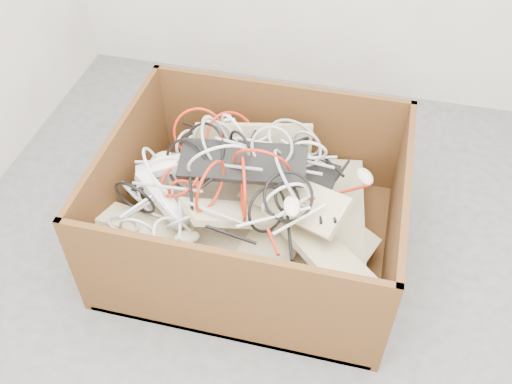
% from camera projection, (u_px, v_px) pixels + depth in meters
% --- Properties ---
extents(ground, '(3.00, 3.00, 0.00)m').
position_uv_depth(ground, '(290.00, 305.00, 2.24)').
color(ground, '#4A4A4C').
rests_on(ground, ground).
extents(room_shell, '(3.04, 3.04, 2.50)m').
position_uv_depth(room_shell, '(313.00, 12.00, 1.34)').
color(room_shell, silver).
rests_on(room_shell, ground).
extents(cardboard_box, '(1.14, 0.95, 0.52)m').
position_uv_depth(cardboard_box, '(251.00, 222.00, 2.36)').
color(cardboard_box, '#3A1F0E').
rests_on(cardboard_box, ground).
extents(keyboard_pile, '(1.12, 0.88, 0.40)m').
position_uv_depth(keyboard_pile, '(257.00, 200.00, 2.25)').
color(keyboard_pile, beige).
rests_on(keyboard_pile, cardboard_box).
extents(mice_scatter, '(0.94, 0.69, 0.21)m').
position_uv_depth(mice_scatter, '(247.00, 192.00, 2.19)').
color(mice_scatter, beige).
rests_on(mice_scatter, keyboard_pile).
extents(power_strip_left, '(0.31, 0.16, 0.13)m').
position_uv_depth(power_strip_left, '(174.00, 164.00, 2.27)').
color(power_strip_left, white).
rests_on(power_strip_left, keyboard_pile).
extents(power_strip_right, '(0.27, 0.21, 0.10)m').
position_uv_depth(power_strip_right, '(162.00, 199.00, 2.19)').
color(power_strip_right, white).
rests_on(power_strip_right, keyboard_pile).
extents(vga_plug, '(0.05, 0.05, 0.03)m').
position_uv_depth(vga_plug, '(335.00, 207.00, 2.14)').
color(vga_plug, blue).
rests_on(vga_plug, keyboard_pile).
extents(cable_tangle, '(1.00, 0.78, 0.38)m').
position_uv_depth(cable_tangle, '(223.00, 172.00, 2.19)').
color(cable_tangle, '#9A9B9F').
rests_on(cable_tangle, keyboard_pile).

